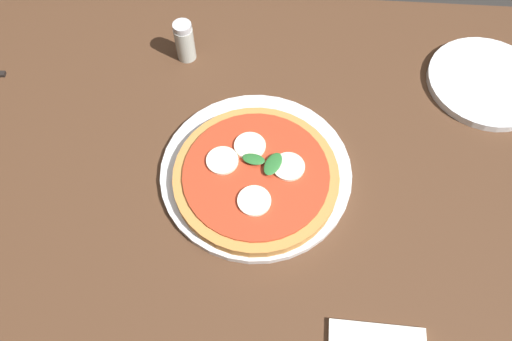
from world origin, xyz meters
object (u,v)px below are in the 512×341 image
serving_tray (256,172)px  plate_white (487,82)px  pepper_shaker (185,41)px  pizza (256,176)px  dining_table (221,196)px

serving_tray → plate_white: size_ratio=1.46×
plate_white → pepper_shaker: size_ratio=2.66×
pizza → pepper_shaker: 0.30m
pepper_shaker → pizza: bearing=119.5°
dining_table → serving_tray: (-0.06, 0.01, 0.11)m
pizza → plate_white: 0.46m
pepper_shaker → plate_white: bearing=176.9°
dining_table → pizza: 0.15m
serving_tray → pepper_shaker: bearing=-59.0°
dining_table → serving_tray: size_ratio=4.18×
plate_white → dining_table: bearing=23.9°
serving_tray → pizza: 0.02m
dining_table → plate_white: 0.52m
pizza → plate_white: size_ratio=1.23×
serving_tray → pizza: (-0.00, 0.02, 0.02)m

